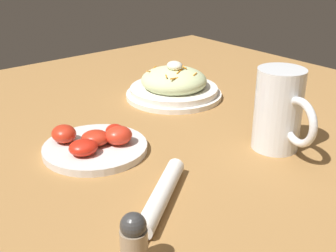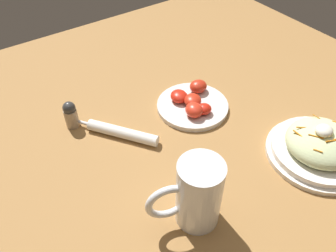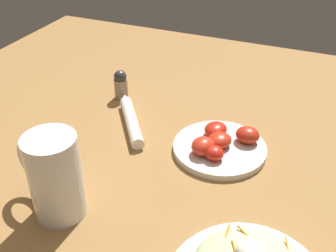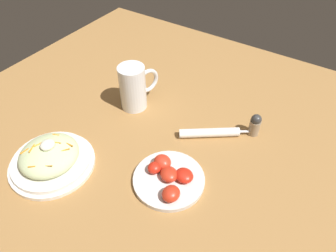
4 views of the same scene
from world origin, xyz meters
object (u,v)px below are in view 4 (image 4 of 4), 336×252
(napkin_roll, at_px, (210,133))
(tomato_plate, at_px, (169,178))
(beer_mug, at_px, (134,89))
(salad_plate, at_px, (50,158))
(salt_shaker, at_px, (255,125))

(napkin_roll, relative_size, tomato_plate, 0.98)
(tomato_plate, bearing_deg, beer_mug, 52.95)
(salad_plate, height_order, tomato_plate, salad_plate)
(salad_plate, xyz_separation_m, tomato_plate, (0.13, -0.30, -0.01))
(tomato_plate, height_order, salt_shaker, salt_shaker)
(tomato_plate, bearing_deg, salt_shaker, -22.29)
(beer_mug, height_order, napkin_roll, beer_mug)
(beer_mug, xyz_separation_m, salt_shaker, (0.09, -0.39, -0.03))
(beer_mug, xyz_separation_m, tomato_plate, (-0.20, -0.27, -0.05))
(salad_plate, bearing_deg, napkin_roll, -42.64)
(beer_mug, distance_m, salt_shaker, 0.40)
(salad_plate, height_order, napkin_roll, salad_plate)
(beer_mug, distance_m, tomato_plate, 0.34)
(napkin_roll, bearing_deg, tomato_plate, 176.56)
(beer_mug, relative_size, salt_shaker, 2.04)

